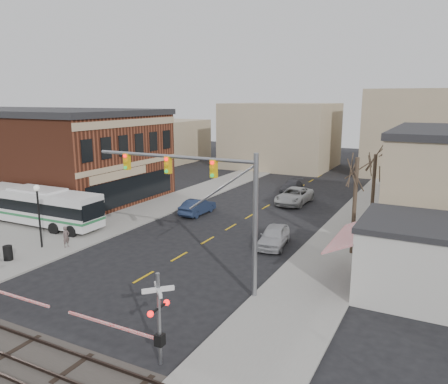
{
  "coord_description": "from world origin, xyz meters",
  "views": [
    {
      "loc": [
        15.91,
        -17.98,
        10.74
      ],
      "look_at": [
        0.41,
        11.96,
        3.5
      ],
      "focal_mm": 35.0,
      "sensor_mm": 36.0,
      "label": 1
    }
  ],
  "objects_px": {
    "pedestrian_near": "(66,237)",
    "rr_crossing_east": "(151,318)",
    "car_b": "(198,207)",
    "car_d": "(292,187)",
    "car_a": "(274,236)",
    "street_lamp": "(38,204)",
    "traffic_signal_mast": "(208,190)",
    "car_c": "(294,196)",
    "transit_bus": "(39,206)",
    "pedestrian_far": "(90,221)",
    "trash_bin": "(8,253)"
  },
  "relations": [
    {
      "from": "trash_bin",
      "to": "car_d",
      "type": "relative_size",
      "value": 0.21
    },
    {
      "from": "car_d",
      "to": "pedestrian_near",
      "type": "xyz_separation_m",
      "value": [
        -8.28,
        -26.2,
        0.2
      ]
    },
    {
      "from": "transit_bus",
      "to": "rr_crossing_east",
      "type": "relative_size",
      "value": 2.19
    },
    {
      "from": "car_a",
      "to": "car_d",
      "type": "distance_m",
      "value": 19.38
    },
    {
      "from": "transit_bus",
      "to": "car_a",
      "type": "xyz_separation_m",
      "value": [
        19.72,
        4.35,
        -1.01
      ]
    },
    {
      "from": "traffic_signal_mast",
      "to": "car_b",
      "type": "xyz_separation_m",
      "value": [
        -8.92,
        13.73,
        -5.03
      ]
    },
    {
      "from": "car_a",
      "to": "rr_crossing_east",
      "type": "bearing_deg",
      "value": -95.99
    },
    {
      "from": "street_lamp",
      "to": "car_d",
      "type": "relative_size",
      "value": 0.98
    },
    {
      "from": "pedestrian_near",
      "to": "car_c",
      "type": "bearing_deg",
      "value": -23.88
    },
    {
      "from": "transit_bus",
      "to": "pedestrian_far",
      "type": "bearing_deg",
      "value": 4.94
    },
    {
      "from": "car_b",
      "to": "car_d",
      "type": "distance_m",
      "value": 14.32
    },
    {
      "from": "trash_bin",
      "to": "transit_bus",
      "type": "bearing_deg",
      "value": 126.34
    },
    {
      "from": "rr_crossing_east",
      "to": "car_d",
      "type": "bearing_deg",
      "value": 99.34
    },
    {
      "from": "car_c",
      "to": "traffic_signal_mast",
      "type": "bearing_deg",
      "value": -83.46
    },
    {
      "from": "street_lamp",
      "to": "car_d",
      "type": "xyz_separation_m",
      "value": [
        9.83,
        27.09,
        -2.71
      ]
    },
    {
      "from": "rr_crossing_east",
      "to": "pedestrian_near",
      "type": "distance_m",
      "value": 16.43
    },
    {
      "from": "pedestrian_near",
      "to": "pedestrian_far",
      "type": "distance_m",
      "value": 3.76
    },
    {
      "from": "transit_bus",
      "to": "car_c",
      "type": "height_order",
      "value": "transit_bus"
    },
    {
      "from": "car_b",
      "to": "pedestrian_near",
      "type": "height_order",
      "value": "pedestrian_near"
    },
    {
      "from": "traffic_signal_mast",
      "to": "rr_crossing_east",
      "type": "xyz_separation_m",
      "value": [
        1.49,
        -7.47,
        -3.8
      ]
    },
    {
      "from": "trash_bin",
      "to": "car_a",
      "type": "bearing_deg",
      "value": 37.34
    },
    {
      "from": "trash_bin",
      "to": "car_c",
      "type": "relative_size",
      "value": 0.17
    },
    {
      "from": "traffic_signal_mast",
      "to": "car_c",
      "type": "distance_m",
      "value": 22.71
    },
    {
      "from": "street_lamp",
      "to": "pedestrian_near",
      "type": "xyz_separation_m",
      "value": [
        1.55,
        0.9,
        -2.51
      ]
    },
    {
      "from": "car_a",
      "to": "pedestrian_far",
      "type": "bearing_deg",
      "value": -173.49
    },
    {
      "from": "rr_crossing_east",
      "to": "car_c",
      "type": "bearing_deg",
      "value": 97.1
    },
    {
      "from": "transit_bus",
      "to": "pedestrian_near",
      "type": "xyz_separation_m",
      "value": [
        6.46,
        -3.12,
        -0.89
      ]
    },
    {
      "from": "traffic_signal_mast",
      "to": "pedestrian_far",
      "type": "bearing_deg",
      "value": 161.23
    },
    {
      "from": "car_a",
      "to": "car_b",
      "type": "height_order",
      "value": "car_a"
    },
    {
      "from": "car_a",
      "to": "car_d",
      "type": "relative_size",
      "value": 0.96
    },
    {
      "from": "trash_bin",
      "to": "car_c",
      "type": "xyz_separation_m",
      "value": [
        11.74,
        24.73,
        0.21
      ]
    },
    {
      "from": "transit_bus",
      "to": "rr_crossing_east",
      "type": "height_order",
      "value": "rr_crossing_east"
    },
    {
      "from": "car_a",
      "to": "pedestrian_far",
      "type": "height_order",
      "value": "pedestrian_far"
    },
    {
      "from": "rr_crossing_east",
      "to": "trash_bin",
      "type": "bearing_deg",
      "value": 162.7
    },
    {
      "from": "rr_crossing_east",
      "to": "trash_bin",
      "type": "relative_size",
      "value": 5.65
    },
    {
      "from": "transit_bus",
      "to": "pedestrian_near",
      "type": "distance_m",
      "value": 7.23
    },
    {
      "from": "car_c",
      "to": "pedestrian_near",
      "type": "relative_size",
      "value": 3.84
    },
    {
      "from": "car_b",
      "to": "pedestrian_far",
      "type": "relative_size",
      "value": 2.41
    },
    {
      "from": "street_lamp",
      "to": "pedestrian_near",
      "type": "height_order",
      "value": "street_lamp"
    },
    {
      "from": "traffic_signal_mast",
      "to": "car_d",
      "type": "bearing_deg",
      "value": 98.82
    },
    {
      "from": "car_a",
      "to": "pedestrian_near",
      "type": "bearing_deg",
      "value": -159.23
    },
    {
      "from": "transit_bus",
      "to": "car_b",
      "type": "relative_size",
      "value": 2.74
    },
    {
      "from": "rr_crossing_east",
      "to": "street_lamp",
      "type": "bearing_deg",
      "value": 153.84
    },
    {
      "from": "car_c",
      "to": "transit_bus",
      "type": "bearing_deg",
      "value": -132.32
    },
    {
      "from": "street_lamp",
      "to": "car_d",
      "type": "bearing_deg",
      "value": 70.06
    },
    {
      "from": "car_c",
      "to": "pedestrian_far",
      "type": "height_order",
      "value": "pedestrian_far"
    },
    {
      "from": "rr_crossing_east",
      "to": "traffic_signal_mast",
      "type": "bearing_deg",
      "value": 101.24
    },
    {
      "from": "street_lamp",
      "to": "car_c",
      "type": "bearing_deg",
      "value": 61.55
    },
    {
      "from": "pedestrian_near",
      "to": "rr_crossing_east",
      "type": "bearing_deg",
      "value": -119.08
    },
    {
      "from": "street_lamp",
      "to": "car_c",
      "type": "distance_m",
      "value": 25.03
    }
  ]
}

